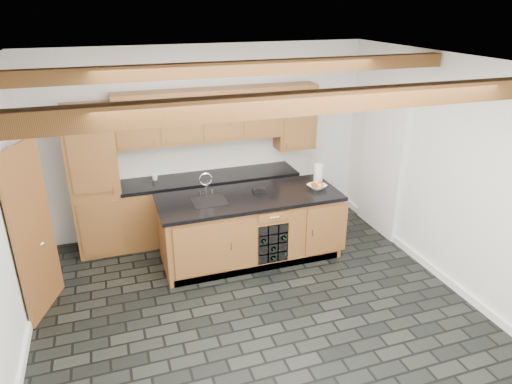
{
  "coord_description": "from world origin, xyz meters",
  "views": [
    {
      "loc": [
        -1.41,
        -4.06,
        3.35
      ],
      "look_at": [
        0.23,
        0.8,
        1.19
      ],
      "focal_mm": 32.0,
      "sensor_mm": 36.0,
      "label": 1
    }
  ],
  "objects_px": {
    "island": "(250,227)",
    "paper_towel": "(318,173)",
    "kitchen_scale": "(260,190)",
    "fruit_bowl": "(317,187)"
  },
  "relations": [
    {
      "from": "fruit_bowl",
      "to": "paper_towel",
      "type": "distance_m",
      "value": 0.33
    },
    {
      "from": "island",
      "to": "fruit_bowl",
      "type": "distance_m",
      "value": 1.08
    },
    {
      "from": "island",
      "to": "paper_towel",
      "type": "relative_size",
      "value": 10.1
    },
    {
      "from": "kitchen_scale",
      "to": "fruit_bowl",
      "type": "xyz_separation_m",
      "value": [
        0.79,
        -0.15,
        0.0
      ]
    },
    {
      "from": "kitchen_scale",
      "to": "paper_towel",
      "type": "distance_m",
      "value": 0.96
    },
    {
      "from": "paper_towel",
      "to": "kitchen_scale",
      "type": "bearing_deg",
      "value": -172.49
    },
    {
      "from": "paper_towel",
      "to": "island",
      "type": "bearing_deg",
      "value": -168.26
    },
    {
      "from": "island",
      "to": "paper_towel",
      "type": "bearing_deg",
      "value": 11.74
    },
    {
      "from": "island",
      "to": "kitchen_scale",
      "type": "relative_size",
      "value": 13.2
    },
    {
      "from": "island",
      "to": "kitchen_scale",
      "type": "height_order",
      "value": "kitchen_scale"
    }
  ]
}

